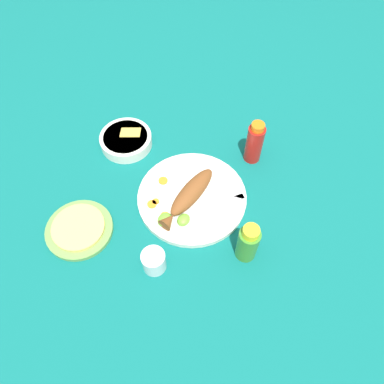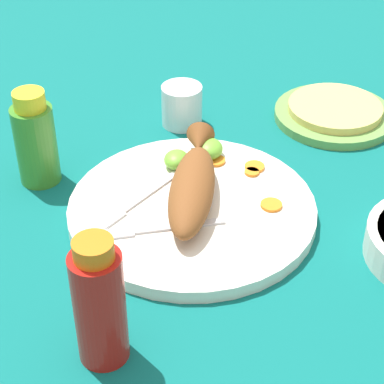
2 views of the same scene
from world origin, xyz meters
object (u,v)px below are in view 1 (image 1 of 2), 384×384
fork_near (219,190)px  tortilla_plate (79,230)px  fork_far (219,205)px  hot_sauce_bottle_green (248,243)px  main_plate (192,197)px  guacamole_bowl (126,140)px  fried_fish (189,195)px  hot_sauce_bottle_red (254,143)px  salt_cup (154,262)px

fork_near → tortilla_plate: 0.42m
fork_far → hot_sauce_bottle_green: 0.16m
main_plate → guacamole_bowl: size_ratio=1.93×
fried_fish → hot_sauce_bottle_red: (0.25, -0.07, 0.03)m
fried_fish → guacamole_bowl: 0.31m
tortilla_plate → hot_sauce_bottle_red: bearing=-28.6°
hot_sauce_bottle_green → salt_cup: 0.25m
hot_sauce_bottle_red → salt_cup: bearing=175.8°
fork_near → guacamole_bowl: 0.36m
hot_sauce_bottle_green → tortilla_plate: size_ratio=0.72×
fork_far → guacamole_bowl: size_ratio=0.96×
hot_sauce_bottle_green → hot_sauce_bottle_red: bearing=26.1°
hot_sauce_bottle_red → salt_cup: size_ratio=2.37×
salt_cup → tortilla_plate: size_ratio=0.34×
main_plate → hot_sauce_bottle_green: size_ratio=2.35×
fork_near → fried_fish: bearing=-143.4°
salt_cup → guacamole_bowl: 0.44m
main_plate → hot_sauce_bottle_green: (-0.06, -0.22, 0.05)m
salt_cup → tortilla_plate: (-0.03, 0.24, -0.02)m
fork_near → tortilla_plate: (-0.33, 0.26, -0.01)m
hot_sauce_bottle_red → tortilla_plate: hot_sauce_bottle_red is taller
main_plate → fork_near: (0.06, -0.06, 0.01)m
fried_fish → hot_sauce_bottle_green: size_ratio=1.70×
fried_fish → tortilla_plate: bearing=142.5°
fried_fish → hot_sauce_bottle_green: 0.23m
hot_sauce_bottle_green → salt_cup: hot_sauce_bottle_green is taller
main_plate → salt_cup: bearing=-171.2°
hot_sauce_bottle_green → tortilla_plate: 0.47m
main_plate → hot_sauce_bottle_green: hot_sauce_bottle_green is taller
guacamole_bowl → hot_sauce_bottle_green: bearing=-103.2°
fried_fish → fork_far: 0.09m
hot_sauce_bottle_red → hot_sauce_bottle_green: size_ratio=1.11×
salt_cup → tortilla_plate: bearing=98.2°
fork_near → hot_sauce_bottle_red: 0.19m
fork_near → fork_far: (-0.04, -0.03, 0.00)m
fork_near → tortilla_plate: size_ratio=0.96×
fried_fish → hot_sauce_bottle_red: size_ratio=1.53×
fried_fish → salt_cup: 0.22m
salt_cup → fried_fish: bearing=9.5°
fork_near → hot_sauce_bottle_red: bearing=69.9°
fork_far → salt_cup: 0.25m
fried_fish → fork_near: 0.10m
salt_cup → guacamole_bowl: size_ratio=0.39×
hot_sauce_bottle_red → tortilla_plate: (-0.51, 0.27, -0.07)m
hot_sauce_bottle_red → tortilla_plate: 0.58m
main_plate → fork_near: fork_near is taller
main_plate → guacamole_bowl: guacamole_bowl is taller
main_plate → tortilla_plate: size_ratio=1.71×
main_plate → tortilla_plate: main_plate is taller
fried_fish → fork_far: bearing=-67.6°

